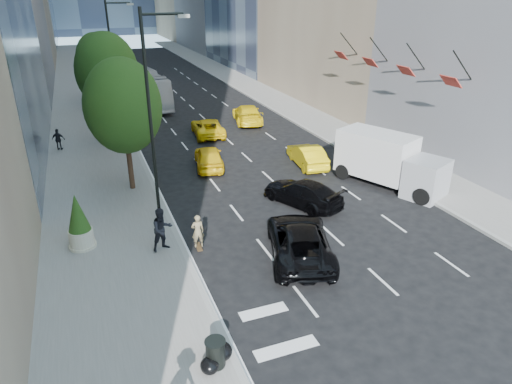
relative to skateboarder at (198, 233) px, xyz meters
name	(u,v)px	position (x,y,z in m)	size (l,w,h in m)	color
ground	(314,240)	(5.28, -1.18, -0.79)	(160.00, 160.00, 0.00)	black
sidewalk_left	(85,110)	(-3.72, 28.82, -0.72)	(6.00, 120.00, 0.15)	slate
sidewalk_right	(267,95)	(15.28, 28.82, -0.72)	(4.00, 120.00, 0.15)	slate
lamp_near	(154,111)	(-1.04, 2.82, 5.02)	(2.13, 0.22, 10.00)	black
lamp_far	(115,59)	(-1.04, 20.82, 5.02)	(2.13, 0.22, 10.00)	black
tree_near	(123,106)	(-1.92, 7.82, 4.18)	(4.20, 4.20, 7.46)	#312013
tree_mid	(107,72)	(-1.92, 17.82, 4.52)	(4.50, 4.50, 7.99)	#312013
tree_far	(97,58)	(-1.92, 30.82, 3.83)	(3.90, 3.90, 6.92)	#312013
traffic_signal	(100,52)	(-1.12, 38.82, 3.44)	(2.48, 0.53, 5.20)	black
facade_flags	(389,63)	(15.92, 8.82, 5.39)	(1.85, 13.30, 2.05)	black
skateboarder	(198,233)	(0.00, 0.00, 0.00)	(0.58, 0.38, 1.59)	brown
black_sedan_lincoln	(300,240)	(4.00, -2.18, -0.03)	(2.54, 5.51, 1.53)	black
black_sedan_mercedes	(302,193)	(6.48, 2.52, -0.10)	(1.93, 4.75, 1.38)	black
taxi_a	(209,157)	(3.28, 9.81, -0.06)	(1.72, 4.28, 1.46)	#E5B40C
taxi_b	(307,155)	(9.48, 7.82, -0.08)	(1.51, 4.34, 1.43)	#DBBA0B
taxi_c	(208,127)	(5.16, 16.82, -0.12)	(2.23, 4.83, 1.34)	yellow
taxi_d	(247,114)	(9.48, 19.32, -0.01)	(2.18, 5.36, 1.56)	yellow
city_bus	(137,86)	(1.47, 29.90, 1.04)	(3.08, 13.18, 3.67)	silver
box_truck	(388,161)	(12.36, 3.08, 0.77)	(4.68, 6.79, 3.07)	#BDBDBD
pedestrian_a	(162,229)	(-1.52, 0.27, 0.36)	(0.97, 0.76, 2.00)	black
pedestrian_b	(58,139)	(-5.92, 16.82, 0.13)	(0.90, 0.38, 1.54)	black
trash_can	(216,354)	(-1.32, -7.18, -0.20)	(0.60, 0.60, 0.89)	black
planter_shrub	(79,222)	(-4.90, 1.82, 0.59)	(1.08, 1.08, 2.59)	#BDB69C
garbage_bags	(217,357)	(-1.27, -7.14, -0.38)	(1.12, 1.08, 0.56)	black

